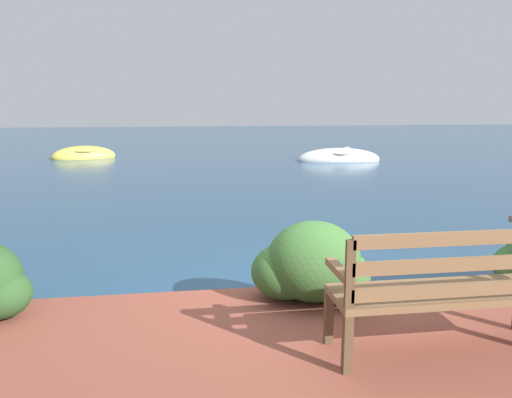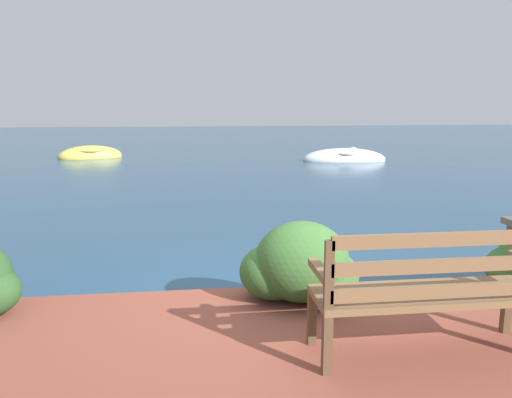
# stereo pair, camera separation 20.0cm
# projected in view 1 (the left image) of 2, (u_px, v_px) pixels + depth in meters

# --- Properties ---
(ground_plane) EXTENTS (80.00, 80.00, 0.00)m
(ground_plane) POSITION_uv_depth(u_px,v_px,m) (284.00, 307.00, 4.86)
(ground_plane) COLOR navy
(park_bench) EXTENTS (1.60, 0.48, 0.93)m
(park_bench) POSITION_uv_depth(u_px,v_px,m) (448.00, 288.00, 3.43)
(park_bench) COLOR brown
(park_bench) RESTS_ON patio_terrace
(hedge_clump_left) EXTENTS (1.06, 0.76, 0.72)m
(hedge_clump_left) POSITION_uv_depth(u_px,v_px,m) (312.00, 266.00, 4.43)
(hedge_clump_left) COLOR #38662D
(hedge_clump_left) RESTS_ON patio_terrace
(rowboat_nearest) EXTENTS (2.94, 1.23, 0.78)m
(rowboat_nearest) POSITION_uv_depth(u_px,v_px,m) (339.00, 159.00, 17.30)
(rowboat_nearest) COLOR silver
(rowboat_nearest) RESTS_ON ground_plane
(rowboat_mid) EXTENTS (2.46, 1.67, 0.79)m
(rowboat_mid) POSITION_uv_depth(u_px,v_px,m) (84.00, 156.00, 18.15)
(rowboat_mid) COLOR #DBC64C
(rowboat_mid) RESTS_ON ground_plane
(mooring_buoy) EXTENTS (0.49, 0.49, 0.45)m
(mooring_buoy) POSITION_uv_depth(u_px,v_px,m) (347.00, 152.00, 19.48)
(mooring_buoy) COLOR white
(mooring_buoy) RESTS_ON ground_plane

